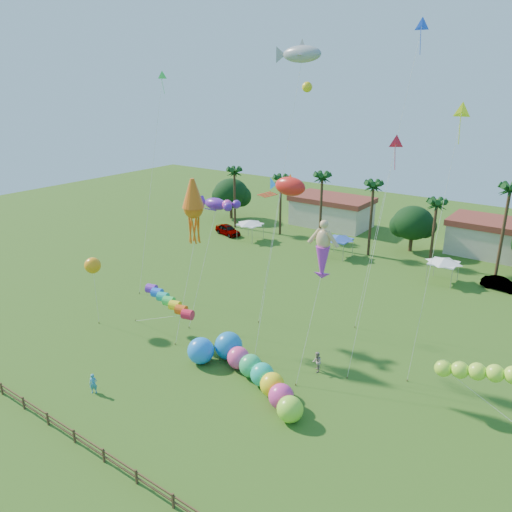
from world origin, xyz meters
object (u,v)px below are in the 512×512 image
Objects in this scene: car_b at (501,284)px; caterpillar_inflatable at (255,371)px; spectator_a at (93,384)px; blue_ball at (201,351)px; car_a at (228,230)px; spectator_b at (317,362)px.

caterpillar_inflatable is (-11.70, -31.12, 0.31)m from car_b.
spectator_a is (-20.67, -39.46, 0.11)m from car_b.
car_b is 1.86× the size of blue_ball.
car_a is 41.77m from spectator_a.
spectator_b reaches higher than car_b.
car_b is at bearing 61.63° from blue_ball.
blue_ball is (-8.50, -4.50, 0.25)m from spectator_b.
car_a reaches higher than car_b.
caterpillar_inflatable is (8.96, 8.33, 0.20)m from spectator_a.
spectator_b is 5.24m from caterpillar_inflatable.
spectator_a is (17.70, -37.83, -0.00)m from car_a.
caterpillar_inflatable is at bearing -68.66° from spectator_b.
car_b is at bearing 23.13° from spectator_a.
blue_ball is at bearing 157.75° from car_b.
caterpillar_inflatable is (26.67, -29.50, 0.20)m from car_a.
car_b is 2.62× the size of spectator_a.
caterpillar_inflatable reaches higher than car_a.
car_a is at bearing 98.54° from car_b.
blue_ball is at bearing -152.51° from caterpillar_inflatable.
spectator_a is 17.43m from spectator_b.
car_b is at bearing -72.52° from car_a.
spectator_b is at bearing 6.50° from spectator_a.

